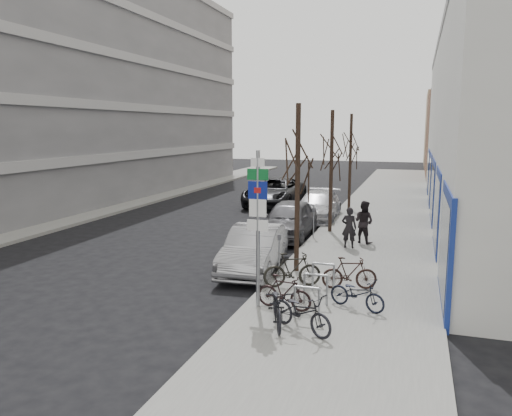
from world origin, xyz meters
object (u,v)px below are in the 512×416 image
Objects in this scene: bike_mid_curb at (357,291)px; parked_car_back at (318,206)px; pedestrian_near at (349,228)px; meter_back at (334,201)px; parked_car_mid at (289,219)px; tree_mid at (332,142)px; bike_rack at (316,285)px; parked_car_front at (254,249)px; bike_near_right at (284,292)px; bike_far_inner at (349,273)px; lane_car at (275,192)px; tree_far at (351,139)px; meter_mid at (314,220)px; bike_near_left at (278,303)px; pedestrian_far at (364,222)px; meter_front at (279,250)px; tree_near at (298,148)px; bike_far_curb at (302,308)px; highway_sign_pole at (258,219)px; bike_mid_inner at (292,269)px.

bike_mid_curb is 0.31× the size of parked_car_back.
meter_back is at bearing -76.18° from pedestrian_near.
tree_mid is at bearing 34.35° from parked_car_mid.
bike_rack is 3.98m from parked_car_front.
bike_near_right is 0.32× the size of parked_car_mid.
bike_far_inner is 16.56m from lane_car.
parked_car_front is 4.49m from pedestrian_near.
parked_car_mid is at bearing -101.81° from tree_far.
meter_mid is at bearing -90.00° from meter_back.
bike_far_inner reaches higher than bike_rack.
bike_near_left is at bearing -85.95° from meter_back.
parked_car_front is 2.84× the size of pedestrian_near.
bike_near_left is 1.02× the size of pedestrian_far.
pedestrian_near is (0.01, 6.55, 0.29)m from bike_rack.
meter_front is 4.18m from bike_near_left.
bike_mid_curb is 9.14m from parked_car_mid.
tree_near is 3.11× the size of bike_near_left.
bike_far_curb is at bearing -71.93° from lane_car.
tree_near reaches higher than bike_near_right.
parked_car_mid reaches higher than bike_near_right.
bike_near_left is at bearing -73.54° from lane_car.
parked_car_front is (-1.46, -12.95, -3.36)m from tree_far.
bike_near_left is at bearing 102.01° from bike_far_curb.
pedestrian_near is at bearing -32.51° from parked_car_mid.
parked_car_mid is at bearing 101.07° from meter_front.
tree_mid is 6.50m from tree_far.
bike_rack is at bearing -70.26° from lane_car.
bike_far_inner is at bearing 45.71° from highway_sign_pole.
parked_car_mid is at bearing 12.69° from bike_far_inner.
pedestrian_near is at bearing 65.61° from bike_near_left.
tree_far reaches higher than pedestrian_near.
bike_near_right is (-0.70, -0.61, -0.05)m from bike_rack.
bike_mid_curb is (2.73, -2.41, -0.29)m from meter_front.
tree_near is 10.98m from meter_back.
parked_car_mid is at bearing -96.66° from parked_car_back.
tree_far is 3.19× the size of bike_mid_inner.
lane_car reaches higher than bike_near_left.
meter_back is (-1.65, 13.40, 0.26)m from bike_rack.
pedestrian_far is at bearing 0.45° from bike_near_right.
meter_front is 11.00m from meter_back.
parked_car_back reaches higher than bike_mid_inner.
parked_car_mid is at bearing 21.81° from bike_near_right.
tree_mid is 5.13m from meter_back.
tree_near is 1.22× the size of parked_car_front.
highway_sign_pole is 0.76× the size of tree_far.
pedestrian_far is (3.13, 4.63, 0.27)m from parked_car_front.
bike_mid_inner is at bearing -76.32° from parked_car_mid.
lane_car is (-4.64, 13.85, -3.25)m from tree_near.
meter_back is at bearing 90.00° from meter_mid.
meter_mid is 0.72× the size of bike_near_left.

